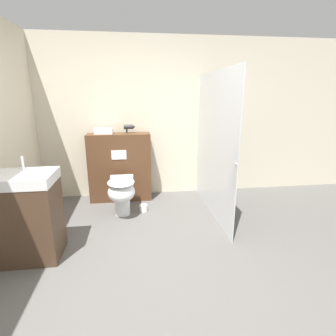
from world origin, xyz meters
name	(u,v)px	position (x,y,z in m)	size (l,w,h in m)	color
ground_plane	(166,285)	(0.00, 0.00, 0.00)	(12.00, 12.00, 0.00)	#565451
wall_back	(148,119)	(0.00, 2.32, 1.25)	(8.00, 0.06, 2.50)	beige
partition_panel	(120,167)	(-0.46, 2.08, 0.53)	(0.95, 0.30, 1.06)	#51331E
shower_glass	(214,146)	(0.83, 1.42, 0.96)	(0.04, 1.72, 1.92)	silver
toilet	(122,193)	(-0.43, 1.47, 0.34)	(0.36, 0.58, 0.52)	white
sink_vanity	(26,216)	(-1.34, 0.61, 0.45)	(0.64, 0.47, 1.04)	#473323
hair_drier	(129,127)	(-0.30, 2.12, 1.15)	(0.17, 0.07, 0.13)	#2D2D33
folded_towel	(104,131)	(-0.68, 2.09, 1.10)	(0.27, 0.15, 0.08)	white
spare_toilet_roll	(143,208)	(-0.13, 1.56, 0.05)	(0.12, 0.12, 0.10)	white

